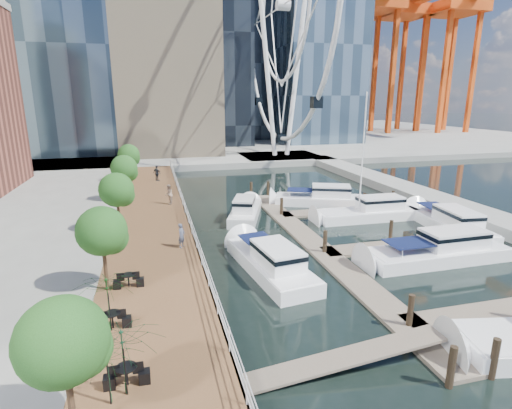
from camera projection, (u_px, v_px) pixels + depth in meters
The scene contains 18 objects.
ground at pixel (334, 316), 20.69m from camera, with size 520.00×520.00×0.00m, color black.
boardwalk at pixel (153, 231), 32.40m from camera, with size 6.00×60.00×1.00m, color brown.
seawall at pixel (190, 228), 33.13m from camera, with size 0.25×60.00×1.00m, color #595954.
land_far at pixel (182, 136), 115.97m from camera, with size 200.00×114.00×1.00m, color gray.
breakwater at pixel (422, 196), 44.15m from camera, with size 4.00×60.00×1.00m, color gray.
pier at pixel (281, 158), 72.62m from camera, with size 14.00×12.00×1.00m, color gray.
railing at pixel (188, 216), 32.84m from camera, with size 0.10×60.00×1.05m, color white, non-canonical shape.
floating_docks at pixel (372, 233), 31.84m from camera, with size 16.00×34.00×2.60m.
ferris_wheel at pixel (283, 5), 66.11m from camera, with size 5.80×45.60×47.80m.
port_cranes at pixel (405, 68), 121.57m from camera, with size 40.00×52.00×38.00m.
street_trees at pixel (116, 190), 29.91m from camera, with size 2.60×42.60×4.60m.
cafe_tables at pixel (119, 345), 15.93m from camera, with size 2.50×13.70×0.74m.
yacht_foreground at pixel (436, 261), 27.74m from camera, with size 3.02×11.26×2.15m, color white, non-canonical shape.
pedestrian_near at pixel (181, 235), 27.30m from camera, with size 0.62×0.41×1.69m, color #4B5064.
pedestrian_mid at pixel (169, 194), 38.49m from camera, with size 0.94×0.74×1.94m, color gray.
pedestrian_far at pixel (157, 173), 49.44m from camera, with size 1.15×0.48×1.96m, color #2C3138.
moored_yachts at pixel (363, 229), 34.46m from camera, with size 21.32×32.24×11.50m.
cafe_seating at pixel (114, 339), 14.83m from camera, with size 4.49×7.97×2.57m.
Camera 1 is at (-8.62, -16.89, 10.88)m, focal length 28.00 mm.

